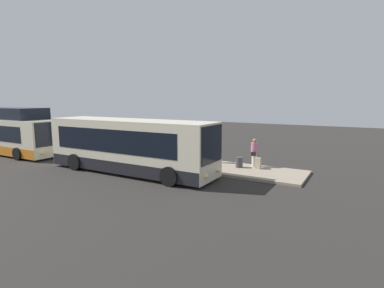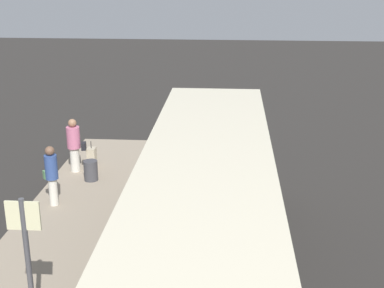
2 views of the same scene
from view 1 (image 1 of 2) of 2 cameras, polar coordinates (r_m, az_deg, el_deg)
The scene contains 9 objects.
ground at distance 19.05m, azimuth -12.17°, elevation -5.01°, with size 80.00×80.00×0.00m, color #2B2826.
platform at distance 21.55m, azimuth -6.25°, elevation -3.09°, with size 20.00×3.46×0.15m.
bus_lead at distance 18.39m, azimuth -11.89°, elevation -0.43°, with size 11.11×2.88×3.19m.
bus_second at distance 29.43m, azimuth -32.51°, elevation 1.88°, with size 12.59×2.88×3.74m.
passenger_boarding at distance 19.36m, azimuth 11.79°, elevation -1.44°, with size 0.49×0.65×1.80m.
passenger_waiting at distance 20.22m, azimuth 4.70°, elevation -0.86°, with size 0.60×0.58×1.76m.
suitcase at distance 18.94m, azimuth 12.45°, elevation -3.59°, with size 0.33×0.27×0.92m.
sign_post at distance 21.87m, azimuth -10.15°, elevation 1.74°, with size 0.10×0.61×2.75m.
trash_bin at distance 19.07m, azimuth 8.97°, elevation -3.46°, with size 0.44×0.44×0.65m.
Camera 1 is at (12.48, -13.70, 4.40)m, focal length 28.00 mm.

